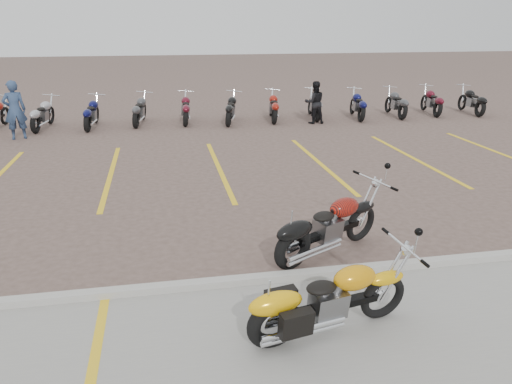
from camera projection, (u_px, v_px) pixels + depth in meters
ground at (246, 229)px, 9.10m from camera, size 100.00×100.00×0.00m
curb at (269, 278)px, 7.23m from camera, size 60.00×0.18×0.12m
parking_stripes at (219, 168)px, 12.81m from camera, size 38.00×5.50×0.01m
yellow_cruiser at (325, 301)px, 5.93m from camera, size 2.12×0.57×0.88m
flame_cruiser at (325, 229)px, 7.93m from camera, size 2.05×1.19×0.93m
person_a at (15, 110)px, 15.75m from camera, size 0.79×0.64×1.86m
person_b at (315, 102)px, 18.25m from camera, size 0.77×0.61×1.54m
bg_bike_row at (229, 107)px, 18.54m from camera, size 20.71×2.07×1.10m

